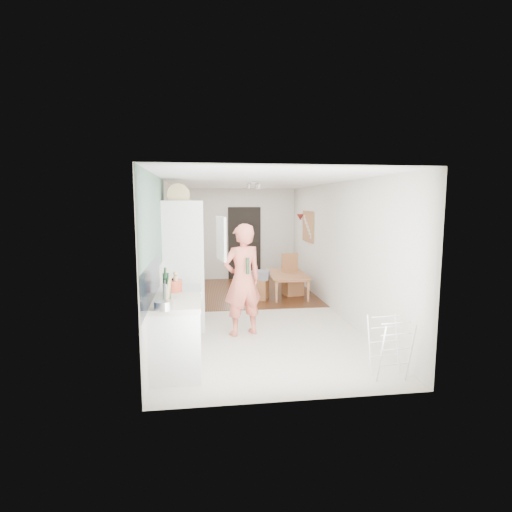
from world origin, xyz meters
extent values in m
cube|color=beige|center=(0.00, 0.00, 0.00)|extent=(3.20, 7.00, 0.01)
cube|color=brown|center=(0.00, 1.85, 0.01)|extent=(3.20, 3.30, 0.01)
cube|color=slate|center=(-1.59, -2.00, 1.85)|extent=(0.02, 3.00, 1.30)
cube|color=black|center=(-1.59, -2.55, 1.15)|extent=(0.02, 1.90, 0.50)
cube|color=black|center=(0.20, 3.48, 1.00)|extent=(0.90, 0.04, 2.00)
cube|color=white|center=(-1.30, -2.55, 0.43)|extent=(0.60, 0.90, 0.86)
cube|color=beige|center=(-1.30, -2.55, 0.89)|extent=(0.62, 0.92, 0.06)
cube|color=white|center=(-1.30, -1.80, 0.44)|extent=(0.60, 0.60, 0.88)
cube|color=#B1B2B4|center=(-1.30, -1.80, 0.90)|extent=(0.60, 0.60, 0.04)
cube|color=white|center=(-1.27, -0.78, 1.07)|extent=(0.66, 0.66, 2.15)
cube|color=white|center=(-0.66, -1.08, 1.55)|extent=(0.14, 0.56, 0.70)
cube|color=white|center=(-0.96, -0.78, 1.55)|extent=(0.02, 0.52, 0.66)
cube|color=tan|center=(1.58, 1.90, 1.55)|extent=(0.03, 0.90, 0.70)
cube|color=#A85D3C|center=(1.57, 1.90, 1.55)|extent=(0.00, 0.94, 0.74)
cone|color=maroon|center=(1.54, 2.55, 1.75)|extent=(0.18, 0.18, 0.16)
imported|color=#DD6752|center=(-0.34, -1.24, 1.06)|extent=(0.90, 0.73, 2.12)
imported|color=#A85D3C|center=(0.96, 1.30, 0.22)|extent=(0.75, 1.29, 0.44)
cube|color=slate|center=(0.29, 1.06, 0.55)|extent=(0.49, 0.49, 0.18)
cylinder|color=#CA4629|center=(-1.37, -2.02, 1.00)|extent=(0.31, 0.31, 0.15)
cylinder|color=#B1B2B4|center=(-1.41, -2.98, 0.97)|extent=(0.25, 0.25, 0.10)
cylinder|color=#1B3D22|center=(-0.27, -1.41, 1.15)|extent=(0.05, 0.05, 0.25)
cylinder|color=#1B3D22|center=(-1.44, -2.27, 1.07)|extent=(0.09, 0.09, 0.30)
cylinder|color=#1B3D22|center=(-1.39, -2.47, 1.05)|extent=(0.08, 0.08, 0.27)
cylinder|color=beige|center=(-1.42, -2.46, 1.02)|extent=(0.10, 0.10, 0.19)
cylinder|color=tan|center=(-1.33, -2.07, 1.03)|extent=(0.07, 0.07, 0.22)
cylinder|color=tan|center=(-1.46, -2.02, 1.04)|extent=(0.08, 0.08, 0.24)
camera|label=1|loc=(-0.96, -7.45, 2.12)|focal=28.00mm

